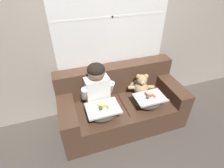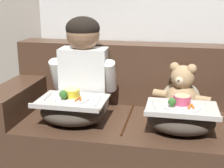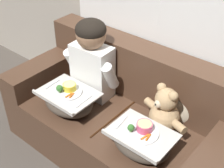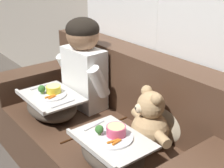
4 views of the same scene
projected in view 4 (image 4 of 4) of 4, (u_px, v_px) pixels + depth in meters
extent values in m
cube|color=#4C3323|center=(103.00, 153.00, 2.11)|extent=(1.79, 0.85, 0.40)
cube|color=#4C3323|center=(140.00, 84.00, 2.12)|extent=(1.79, 0.22, 0.45)
cube|color=#4C3323|center=(46.00, 78.00, 2.56)|extent=(0.22, 0.85, 0.19)
cube|color=#32190A|center=(100.00, 128.00, 2.01)|extent=(0.01, 0.59, 0.01)
ellipsoid|color=tan|center=(102.00, 80.00, 2.35)|extent=(0.34, 0.16, 0.35)
ellipsoid|color=#C1B293|center=(169.00, 114.00, 1.86)|extent=(0.34, 0.17, 0.36)
cube|color=white|center=(84.00, 78.00, 2.24)|extent=(0.33, 0.20, 0.44)
sphere|color=#936B4C|center=(83.00, 35.00, 2.11)|extent=(0.23, 0.23, 0.23)
ellipsoid|color=black|center=(83.00, 29.00, 2.10)|extent=(0.23, 0.23, 0.16)
cylinder|color=white|center=(67.00, 67.00, 2.34)|extent=(0.09, 0.18, 0.24)
cylinder|color=white|center=(99.00, 82.00, 2.08)|extent=(0.09, 0.18, 0.24)
sphere|color=tan|center=(150.00, 130.00, 1.79)|extent=(0.22, 0.22, 0.22)
sphere|color=tan|center=(151.00, 105.00, 1.73)|extent=(0.16, 0.16, 0.16)
sphere|color=tan|center=(147.00, 91.00, 1.75)|extent=(0.07, 0.07, 0.07)
sphere|color=tan|center=(157.00, 99.00, 1.65)|extent=(0.07, 0.07, 0.07)
sphere|color=beige|center=(140.00, 108.00, 1.71)|extent=(0.06, 0.06, 0.06)
sphere|color=black|center=(137.00, 108.00, 1.70)|extent=(0.02, 0.02, 0.02)
cylinder|color=tan|center=(139.00, 115.00, 1.90)|extent=(0.12, 0.09, 0.06)
cylinder|color=tan|center=(162.00, 139.00, 1.66)|extent=(0.12, 0.09, 0.06)
cylinder|color=tan|center=(128.00, 141.00, 1.83)|extent=(0.08, 0.11, 0.06)
cylinder|color=tan|center=(136.00, 150.00, 1.74)|extent=(0.08, 0.11, 0.06)
ellipsoid|color=#473D33|center=(52.00, 107.00, 2.14)|extent=(0.41, 0.31, 0.15)
cube|color=beige|center=(51.00, 96.00, 2.11)|extent=(0.43, 0.33, 0.01)
cube|color=beige|center=(29.00, 101.00, 2.01)|extent=(0.43, 0.02, 0.02)
cylinder|color=silver|center=(51.00, 95.00, 2.10)|extent=(0.21, 0.21, 0.01)
cylinder|color=yellow|center=(54.00, 89.00, 2.11)|extent=(0.10, 0.10, 0.05)
cylinder|color=#E5D189|center=(53.00, 87.00, 2.11)|extent=(0.09, 0.09, 0.01)
sphere|color=#38702D|center=(42.00, 89.00, 2.09)|extent=(0.05, 0.05, 0.05)
cylinder|color=#7A9E56|center=(42.00, 92.00, 2.10)|extent=(0.02, 0.02, 0.02)
cylinder|color=orange|center=(49.00, 96.00, 2.05)|extent=(0.01, 0.07, 0.01)
cylinder|color=orange|center=(52.00, 97.00, 2.04)|extent=(0.03, 0.06, 0.01)
cube|color=silver|center=(40.00, 87.00, 2.22)|extent=(0.02, 0.14, 0.01)
cube|color=silver|center=(63.00, 104.00, 1.98)|extent=(0.02, 0.17, 0.01)
ellipsoid|color=#473D33|center=(112.00, 152.00, 1.65)|extent=(0.40, 0.29, 0.15)
cube|color=beige|center=(112.00, 140.00, 1.62)|extent=(0.42, 0.30, 0.01)
cube|color=beige|center=(89.00, 147.00, 1.53)|extent=(0.42, 0.02, 0.02)
cylinder|color=silver|center=(112.00, 138.00, 1.61)|extent=(0.22, 0.22, 0.01)
cylinder|color=#D64C70|center=(116.00, 131.00, 1.62)|extent=(0.10, 0.10, 0.05)
cylinder|color=#E5D189|center=(116.00, 127.00, 1.61)|extent=(0.09, 0.09, 0.01)
sphere|color=#38702D|center=(99.00, 129.00, 1.62)|extent=(0.05, 0.05, 0.05)
cylinder|color=#7A9E56|center=(99.00, 133.00, 1.63)|extent=(0.02, 0.02, 0.02)
cylinder|color=orange|center=(113.00, 141.00, 1.56)|extent=(0.02, 0.07, 0.01)
cylinder|color=orange|center=(117.00, 142.00, 1.55)|extent=(0.02, 0.06, 0.01)
cube|color=silver|center=(94.00, 125.00, 1.73)|extent=(0.03, 0.14, 0.01)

